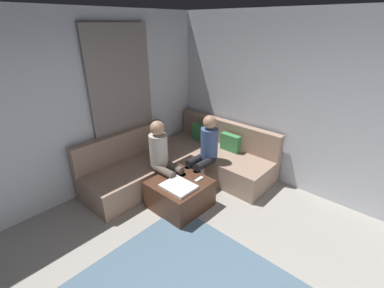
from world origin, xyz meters
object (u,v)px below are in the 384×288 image
ottoman (180,194)px  sectional_couch (183,162)px  game_remote (199,179)px  person_on_couch_back (205,149)px  person_on_couch_side (163,156)px  coffee_mug (178,169)px

ottoman → sectional_couch: bearing=131.4°
game_remote → person_on_couch_back: person_on_couch_back is taller
sectional_couch → game_remote: (0.74, -0.41, 0.15)m
game_remote → person_on_couch_side: (-0.59, -0.15, 0.23)m
sectional_couch → ottoman: bearing=-48.6°
ottoman → game_remote: (0.18, 0.22, 0.22)m
person_on_couch_side → game_remote: bearing=104.6°
sectional_couch → ottoman: size_ratio=3.36×
sectional_couch → person_on_couch_back: person_on_couch_back is taller
ottoman → person_on_couch_back: (-0.10, 0.69, 0.45)m
person_on_couch_side → ottoman: bearing=80.7°
coffee_mug → person_on_couch_back: 0.55m
sectional_couch → ottoman: (0.56, -0.63, -0.07)m
sectional_couch → person_on_couch_side: 0.69m
coffee_mug → game_remote: size_ratio=0.63×
game_remote → person_on_couch_side: 0.65m
ottoman → person_on_couch_back: size_ratio=0.63×
sectional_couch → game_remote: size_ratio=17.00×
coffee_mug → game_remote: (0.40, 0.04, -0.04)m
coffee_mug → person_on_couch_back: (0.12, 0.51, 0.19)m
ottoman → person_on_couch_back: person_on_couch_back is taller
sectional_couch → game_remote: bearing=-29.1°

